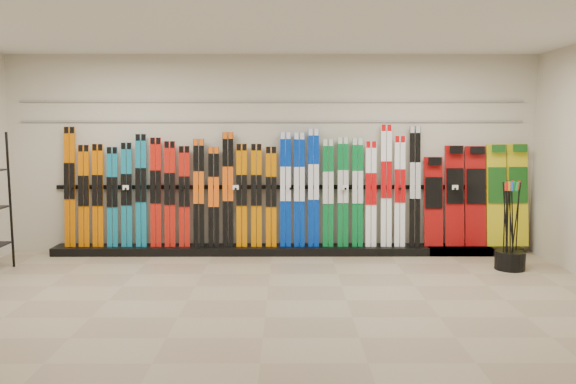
{
  "coord_description": "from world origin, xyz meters",
  "views": [
    {
      "loc": [
        0.22,
        -6.07,
        1.95
      ],
      "look_at": [
        0.24,
        1.0,
        1.1
      ],
      "focal_mm": 35.0,
      "sensor_mm": 36.0,
      "label": 1
    }
  ],
  "objects": [
    {
      "name": "floor",
      "position": [
        0.0,
        0.0,
        0.0
      ],
      "size": [
        8.0,
        8.0,
        0.0
      ],
      "primitive_type": "plane",
      "color": "gray",
      "rests_on": "ground"
    },
    {
      "name": "back_wall",
      "position": [
        0.0,
        2.5,
        1.5
      ],
      "size": [
        8.0,
        0.0,
        8.0
      ],
      "primitive_type": "plane",
      "rotation": [
        1.57,
        0.0,
        0.0
      ],
      "color": "beige",
      "rests_on": "floor"
    },
    {
      "name": "ceiling",
      "position": [
        0.0,
        0.0,
        3.0
      ],
      "size": [
        8.0,
        8.0,
        0.0
      ],
      "primitive_type": "plane",
      "rotation": [
        3.14,
        0.0,
        0.0
      ],
      "color": "silver",
      "rests_on": "back_wall"
    },
    {
      "name": "ski_rack_base",
      "position": [
        0.22,
        2.28,
        0.06
      ],
      "size": [
        8.0,
        0.4,
        0.12
      ],
      "primitive_type": "cube",
      "color": "black",
      "rests_on": "floor"
    },
    {
      "name": "skis",
      "position": [
        -0.41,
        2.31,
        0.94
      ],
      "size": [
        5.37,
        0.2,
        1.83
      ],
      "color": "#C55D00",
      "rests_on": "ski_rack_base"
    },
    {
      "name": "snowboards",
      "position": [
        3.12,
        2.35,
        0.87
      ],
      "size": [
        1.58,
        0.24,
        1.54
      ],
      "color": "#990C0C",
      "rests_on": "ski_rack_base"
    },
    {
      "name": "pole_bin",
      "position": [
        3.25,
        1.34,
        0.12
      ],
      "size": [
        0.4,
        0.4,
        0.25
      ],
      "primitive_type": "cylinder",
      "color": "black",
      "rests_on": "floor"
    },
    {
      "name": "ski_poles",
      "position": [
        3.23,
        1.34,
        0.61
      ],
      "size": [
        0.31,
        0.31,
        1.18
      ],
      "color": "black",
      "rests_on": "pole_bin"
    },
    {
      "name": "slatwall_rail_0",
      "position": [
        0.0,
        2.48,
        2.0
      ],
      "size": [
        7.6,
        0.02,
        0.03
      ],
      "primitive_type": "cube",
      "color": "gray",
      "rests_on": "back_wall"
    },
    {
      "name": "slatwall_rail_1",
      "position": [
        0.0,
        2.48,
        2.3
      ],
      "size": [
        7.6,
        0.02,
        0.03
      ],
      "primitive_type": "cube",
      "color": "gray",
      "rests_on": "back_wall"
    }
  ]
}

